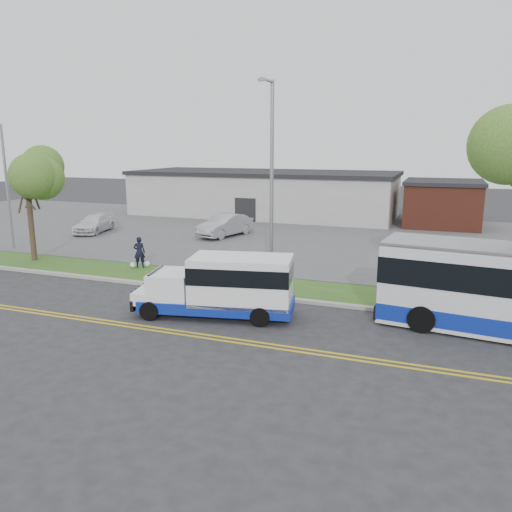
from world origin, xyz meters
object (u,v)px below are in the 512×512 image
at_px(parked_car_a, 225,225).
at_px(streetlight_near, 271,179).
at_px(shuttle_bus, 226,284).
at_px(tree_west, 26,175).
at_px(pedestrian, 139,252).
at_px(streetlight_far, 6,182).
at_px(parked_car_b, 94,224).

bearing_deg(parked_car_a, streetlight_near, -41.94).
relative_size(streetlight_near, shuttle_bus, 1.42).
xyz_separation_m(tree_west, parked_car_a, (7.35, 11.35, -4.20)).
distance_m(streetlight_near, shuttle_bus, 5.90).
bearing_deg(tree_west, pedestrian, 5.29).
bearing_deg(streetlight_far, streetlight_near, -8.05).
bearing_deg(streetlight_far, tree_west, -28.98).
xyz_separation_m(streetlight_near, parked_car_b, (-18.02, 9.84, -4.47)).
bearing_deg(streetlight_far, pedestrian, -8.21).
relative_size(streetlight_near, streetlight_far, 1.19).
bearing_deg(tree_west, parked_car_a, 57.09).
xyz_separation_m(pedestrian, parked_car_b, (-9.93, 8.73, -0.20)).
relative_size(tree_west, pedestrian, 3.98).
distance_m(streetlight_near, parked_car_b, 21.02).
height_order(streetlight_far, parked_car_b, streetlight_far).
height_order(shuttle_bus, parked_car_b, shuttle_bus).
height_order(streetlight_near, pedestrian, streetlight_near).
xyz_separation_m(tree_west, pedestrian, (6.91, 0.64, -4.16)).
bearing_deg(streetlight_far, parked_car_a, 38.83).
height_order(streetlight_near, streetlight_far, streetlight_near).
distance_m(shuttle_bus, parked_car_b, 22.68).
distance_m(pedestrian, parked_car_b, 13.23).
xyz_separation_m(pedestrian, parked_car_a, (0.43, 10.71, -0.05)).
height_order(pedestrian, parked_car_a, pedestrian).
bearing_deg(tree_west, shuttle_bus, -18.46).
relative_size(parked_car_a, parked_car_b, 1.08).
xyz_separation_m(streetlight_far, pedestrian, (10.91, -1.57, -3.51)).
bearing_deg(pedestrian, tree_west, -20.34).
relative_size(pedestrian, parked_car_a, 0.35).
bearing_deg(streetlight_near, tree_west, 178.20).
height_order(tree_west, parked_car_b, tree_west).
height_order(streetlight_far, pedestrian, streetlight_far).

